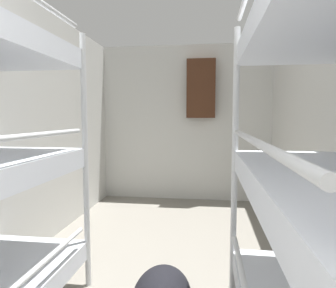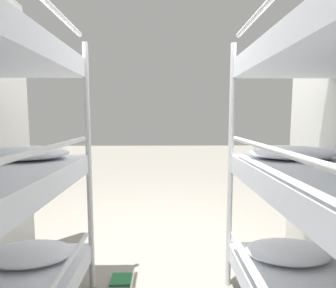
% 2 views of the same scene
% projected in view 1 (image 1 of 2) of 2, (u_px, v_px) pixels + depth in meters
% --- Properties ---
extents(wall_back, '(2.81, 0.06, 2.48)m').
position_uv_depth(wall_back, '(186.00, 123.00, 4.84)').
color(wall_back, silver).
rests_on(wall_back, ground_plane).
extents(hanging_coat, '(0.44, 0.12, 0.90)m').
position_uv_depth(hanging_coat, '(201.00, 89.00, 4.61)').
color(hanging_coat, '#472819').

